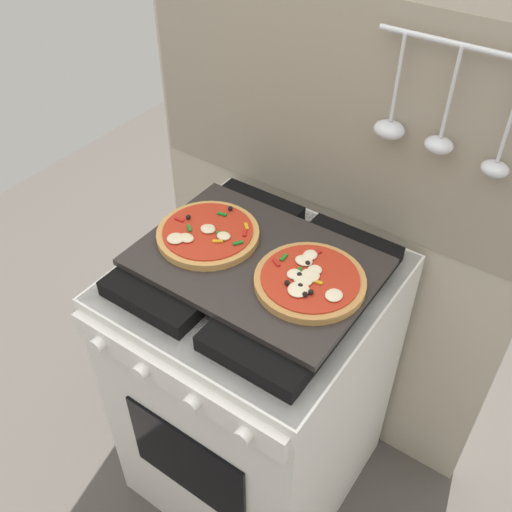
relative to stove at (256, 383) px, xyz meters
name	(u,v)px	position (x,y,z in m)	size (l,w,h in m)	color
ground_plane	(256,464)	(0.00, 0.00, -0.45)	(4.00, 4.00, 0.00)	#4C4742
kitchen_backsplash	(325,229)	(0.00, 0.34, 0.34)	(1.10, 0.09, 1.55)	#B2A893
stove	(256,383)	(0.00, 0.00, 0.00)	(0.60, 0.64, 0.90)	white
baking_tray	(256,262)	(0.00, 0.00, 0.46)	(0.54, 0.38, 0.02)	#2D2826
pizza_left	(208,233)	(-0.14, 0.00, 0.48)	(0.25, 0.25, 0.03)	tan
pizza_right	(311,279)	(0.14, 0.00, 0.48)	(0.25, 0.25, 0.03)	#C18947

